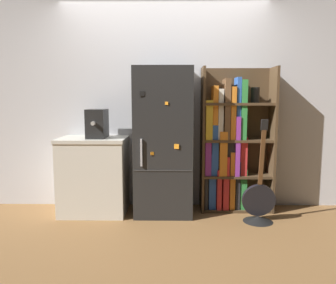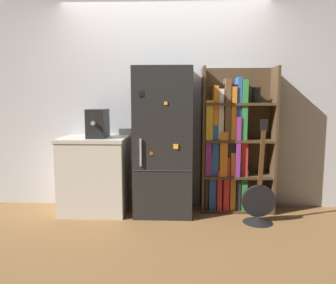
# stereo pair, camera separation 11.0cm
# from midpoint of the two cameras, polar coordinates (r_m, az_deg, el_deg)

# --- Properties ---
(ground_plane) EXTENTS (16.00, 16.00, 0.00)m
(ground_plane) POSITION_cam_midpoint_polar(r_m,az_deg,el_deg) (3.85, -1.68, -12.93)
(ground_plane) COLOR olive
(wall_back) EXTENTS (8.00, 0.05, 2.60)m
(wall_back) POSITION_cam_midpoint_polar(r_m,az_deg,el_deg) (4.09, -1.46, 6.87)
(wall_back) COLOR silver
(wall_back) RESTS_ON ground_plane
(refrigerator) EXTENTS (0.66, 0.59, 1.70)m
(refrigerator) POSITION_cam_midpoint_polar(r_m,az_deg,el_deg) (3.81, -1.62, 0.03)
(refrigerator) COLOR black
(refrigerator) RESTS_ON ground_plane
(bookshelf) EXTENTS (0.85, 0.34, 1.71)m
(bookshelf) POSITION_cam_midpoint_polar(r_m,az_deg,el_deg) (4.00, 9.78, -0.74)
(bookshelf) COLOR #4C3823
(bookshelf) RESTS_ON ground_plane
(kitchen_counter) EXTENTS (0.77, 0.59, 0.90)m
(kitchen_counter) POSITION_cam_midpoint_polar(r_m,az_deg,el_deg) (4.00, -13.50, -5.64)
(kitchen_counter) COLOR beige
(kitchen_counter) RESTS_ON ground_plane
(espresso_machine) EXTENTS (0.21, 0.38, 0.33)m
(espresso_machine) POSITION_cam_midpoint_polar(r_m,az_deg,el_deg) (3.87, -13.02, 3.14)
(espresso_machine) COLOR black
(espresso_machine) RESTS_ON kitchen_counter
(guitar) EXTENTS (0.36, 0.33, 1.14)m
(guitar) POSITION_cam_midpoint_polar(r_m,az_deg,el_deg) (3.78, 14.67, -10.89)
(guitar) COLOR black
(guitar) RESTS_ON ground_plane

